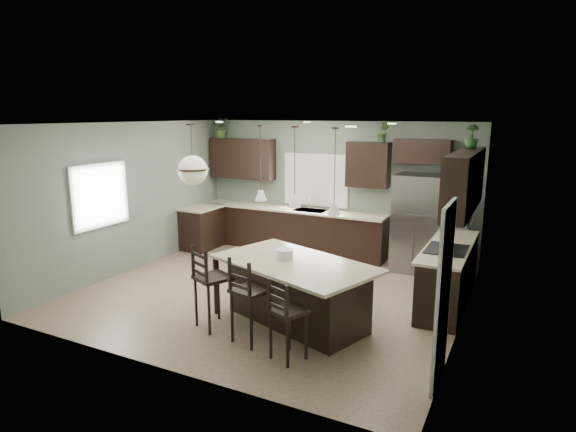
# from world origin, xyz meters

# --- Properties ---
(ground) EXTENTS (6.00, 6.00, 0.00)m
(ground) POSITION_xyz_m (0.00, 0.00, 0.00)
(ground) COLOR #9E8466
(ground) RESTS_ON ground
(pantry_door) EXTENTS (0.04, 0.82, 2.04)m
(pantry_door) POSITION_xyz_m (2.98, -1.55, 1.02)
(pantry_door) COLOR white
(pantry_door) RESTS_ON ground
(window_back) EXTENTS (1.35, 0.02, 1.00)m
(window_back) POSITION_xyz_m (-0.40, 2.73, 1.55)
(window_back) COLOR white
(window_back) RESTS_ON room_shell
(window_left) EXTENTS (0.02, 1.10, 1.00)m
(window_left) POSITION_xyz_m (-2.98, -0.80, 1.55)
(window_left) COLOR white
(window_left) RESTS_ON room_shell
(left_return_cabs) EXTENTS (0.60, 0.90, 0.90)m
(left_return_cabs) POSITION_xyz_m (-2.70, 1.70, 0.45)
(left_return_cabs) COLOR black
(left_return_cabs) RESTS_ON ground
(left_return_countertop) EXTENTS (0.66, 0.96, 0.04)m
(left_return_countertop) POSITION_xyz_m (-2.68, 1.70, 0.92)
(left_return_countertop) COLOR beige
(left_return_countertop) RESTS_ON left_return_cabs
(back_lower_cabs) EXTENTS (4.20, 0.60, 0.90)m
(back_lower_cabs) POSITION_xyz_m (-0.85, 2.45, 0.45)
(back_lower_cabs) COLOR black
(back_lower_cabs) RESTS_ON ground
(back_countertop) EXTENTS (4.20, 0.66, 0.04)m
(back_countertop) POSITION_xyz_m (-0.85, 2.43, 0.92)
(back_countertop) COLOR beige
(back_countertop) RESTS_ON back_lower_cabs
(sink_inset) EXTENTS (0.70, 0.45, 0.01)m
(sink_inset) POSITION_xyz_m (-0.40, 2.43, 0.94)
(sink_inset) COLOR gray
(sink_inset) RESTS_ON back_countertop
(faucet) EXTENTS (0.02, 0.02, 0.28)m
(faucet) POSITION_xyz_m (-0.40, 2.40, 1.08)
(faucet) COLOR silver
(faucet) RESTS_ON back_countertop
(back_upper_left) EXTENTS (1.55, 0.34, 0.90)m
(back_upper_left) POSITION_xyz_m (-2.15, 2.58, 1.95)
(back_upper_left) COLOR black
(back_upper_left) RESTS_ON room_shell
(back_upper_right) EXTENTS (0.85, 0.34, 0.90)m
(back_upper_right) POSITION_xyz_m (0.80, 2.58, 1.95)
(back_upper_right) COLOR black
(back_upper_right) RESTS_ON room_shell
(fridge_header) EXTENTS (1.05, 0.34, 0.45)m
(fridge_header) POSITION_xyz_m (1.85, 2.58, 2.25)
(fridge_header) COLOR black
(fridge_header) RESTS_ON room_shell
(right_lower_cabs) EXTENTS (0.60, 2.35, 0.90)m
(right_lower_cabs) POSITION_xyz_m (2.70, 0.87, 0.45)
(right_lower_cabs) COLOR black
(right_lower_cabs) RESTS_ON ground
(right_countertop) EXTENTS (0.66, 2.35, 0.04)m
(right_countertop) POSITION_xyz_m (2.68, 0.87, 0.92)
(right_countertop) COLOR beige
(right_countertop) RESTS_ON right_lower_cabs
(cooktop) EXTENTS (0.58, 0.75, 0.02)m
(cooktop) POSITION_xyz_m (2.68, 0.60, 0.94)
(cooktop) COLOR black
(cooktop) RESTS_ON right_countertop
(wall_oven_front) EXTENTS (0.01, 0.72, 0.60)m
(wall_oven_front) POSITION_xyz_m (2.40, 0.60, 0.45)
(wall_oven_front) COLOR gray
(wall_oven_front) RESTS_ON right_lower_cabs
(right_upper_cabs) EXTENTS (0.34, 2.35, 0.90)m
(right_upper_cabs) POSITION_xyz_m (2.83, 0.87, 1.95)
(right_upper_cabs) COLOR black
(right_upper_cabs) RESTS_ON room_shell
(microwave) EXTENTS (0.40, 0.75, 0.40)m
(microwave) POSITION_xyz_m (2.78, 0.60, 1.55)
(microwave) COLOR gray
(microwave) RESTS_ON right_upper_cabs
(refrigerator) EXTENTS (0.90, 0.74, 1.85)m
(refrigerator) POSITION_xyz_m (1.91, 2.27, 0.93)
(refrigerator) COLOR gray
(refrigerator) RESTS_ON ground
(kitchen_island) EXTENTS (2.57, 1.97, 0.92)m
(kitchen_island) POSITION_xyz_m (0.87, -0.94, 0.46)
(kitchen_island) COLOR black
(kitchen_island) RESTS_ON ground
(serving_dish) EXTENTS (0.24, 0.24, 0.14)m
(serving_dish) POSITION_xyz_m (0.68, -0.87, 0.99)
(serving_dish) COLOR silver
(serving_dish) RESTS_ON kitchen_island
(bar_stool_left) EXTENTS (0.59, 0.59, 1.20)m
(bar_stool_left) POSITION_xyz_m (-0.09, -1.53, 0.60)
(bar_stool_left) COLOR black
(bar_stool_left) RESTS_ON ground
(bar_stool_center) EXTENTS (0.53, 0.53, 1.17)m
(bar_stool_center) POSITION_xyz_m (0.61, -1.68, 0.59)
(bar_stool_center) COLOR black
(bar_stool_center) RESTS_ON ground
(bar_stool_right) EXTENTS (0.49, 0.49, 1.04)m
(bar_stool_right) POSITION_xyz_m (1.25, -1.88, 0.52)
(bar_stool_right) COLOR black
(bar_stool_right) RESTS_ON ground
(pendant_left) EXTENTS (0.17, 0.17, 1.10)m
(pendant_left) POSITION_xyz_m (0.21, -0.71, 2.25)
(pendant_left) COLOR white
(pendant_left) RESTS_ON room_shell
(pendant_center) EXTENTS (0.17, 0.17, 1.10)m
(pendant_center) POSITION_xyz_m (0.87, -0.94, 2.25)
(pendant_center) COLOR white
(pendant_center) RESTS_ON room_shell
(pendant_right) EXTENTS (0.17, 0.17, 1.10)m
(pendant_right) POSITION_xyz_m (1.53, -1.17, 2.25)
(pendant_right) COLOR silver
(pendant_right) RESTS_ON room_shell
(chandelier) EXTENTS (0.52, 0.52, 0.99)m
(chandelier) POSITION_xyz_m (-1.19, -0.48, 2.30)
(chandelier) COLOR #EDE3C2
(chandelier) RESTS_ON room_shell
(plant_back_left) EXTENTS (0.49, 0.45, 0.45)m
(plant_back_left) POSITION_xyz_m (-2.66, 2.55, 2.62)
(plant_back_left) COLOR #315123
(plant_back_left) RESTS_ON back_upper_left
(plant_back_right) EXTENTS (0.26, 0.23, 0.41)m
(plant_back_right) POSITION_xyz_m (1.09, 2.55, 2.61)
(plant_back_right) COLOR #345726
(plant_back_right) RESTS_ON back_upper_right
(plant_right_wall) EXTENTS (0.23, 0.23, 0.38)m
(plant_right_wall) POSITION_xyz_m (2.80, 1.65, 2.59)
(plant_right_wall) COLOR #285525
(plant_right_wall) RESTS_ON right_upper_cabs
(room_shell) EXTENTS (6.00, 6.00, 6.00)m
(room_shell) POSITION_xyz_m (0.00, 0.00, 1.70)
(room_shell) COLOR slate
(room_shell) RESTS_ON ground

